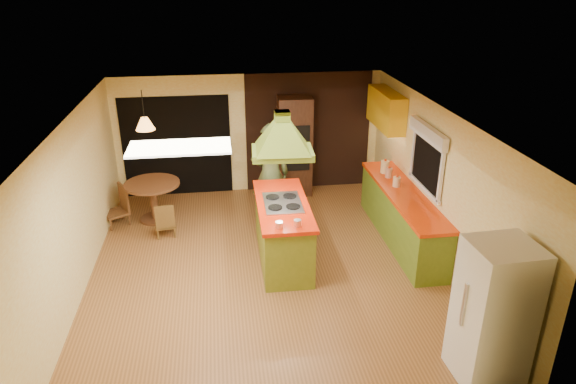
{
  "coord_description": "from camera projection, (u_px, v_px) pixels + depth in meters",
  "views": [
    {
      "loc": [
        -0.64,
        -7.07,
        4.41
      ],
      "look_at": [
        0.41,
        0.35,
        1.15
      ],
      "focal_mm": 32.0,
      "sensor_mm": 36.0,
      "label": 1
    }
  ],
  "objects": [
    {
      "name": "dining_table",
      "position": [
        153.0,
        194.0,
        9.63
      ],
      "size": [
        1.02,
        1.02,
        0.77
      ],
      "rotation": [
        0.0,
        0.0,
        0.04
      ],
      "color": "brown",
      "rests_on": "ground"
    },
    {
      "name": "refrigerator",
      "position": [
        493.0,
        313.0,
        5.75
      ],
      "size": [
        0.75,
        0.71,
        1.74
      ],
      "primitive_type": "cube",
      "rotation": [
        0.0,
        0.0,
        0.05
      ],
      "color": "white",
      "rests_on": "ground"
    },
    {
      "name": "room_walls",
      "position": [
        264.0,
        197.0,
        7.77
      ],
      "size": [
        5.5,
        6.5,
        6.5
      ],
      "color": "#FFF3B6",
      "rests_on": "ground"
    },
    {
      "name": "upper_cabinets",
      "position": [
        386.0,
        109.0,
        9.81
      ],
      "size": [
        0.34,
        1.4,
        0.7
      ],
      "primitive_type": "cube",
      "color": "yellow",
      "rests_on": "room_walls"
    },
    {
      "name": "window_right",
      "position": [
        428.0,
        148.0,
        8.27
      ],
      "size": [
        0.12,
        1.35,
        1.06
      ],
      "color": "black",
      "rests_on": "room_walls"
    },
    {
      "name": "range_hood",
      "position": [
        282.0,
        127.0,
        7.63
      ],
      "size": [
        0.96,
        0.72,
        0.78
      ],
      "rotation": [
        0.0,
        0.0,
        -0.06
      ],
      "color": "olive",
      "rests_on": "ceiling_plane"
    },
    {
      "name": "canister_small",
      "position": [
        397.0,
        182.0,
        8.95
      ],
      "size": [
        0.14,
        0.14,
        0.17
      ],
      "primitive_type": "cylinder",
      "rotation": [
        0.0,
        0.0,
        0.07
      ],
      "color": "#F6E8C6",
      "rests_on": "right_counter"
    },
    {
      "name": "nook_opening",
      "position": [
        177.0,
        147.0,
        10.59
      ],
      "size": [
        2.2,
        0.03,
        2.1
      ],
      "primitive_type": "cube",
      "color": "black",
      "rests_on": "ground"
    },
    {
      "name": "ceiling_plane",
      "position": [
        263.0,
        116.0,
        7.27
      ],
      "size": [
        6.5,
        6.5,
        0.0
      ],
      "primitive_type": "plane",
      "rotation": [
        3.14,
        0.0,
        0.0
      ],
      "color": "silver",
      "rests_on": "room_walls"
    },
    {
      "name": "fluor_panel",
      "position": [
        180.0,
        147.0,
        6.04
      ],
      "size": [
        1.2,
        0.6,
        0.03
      ],
      "primitive_type": "cube",
      "color": "white",
      "rests_on": "ceiling_plane"
    },
    {
      "name": "man",
      "position": [
        270.0,
        174.0,
        9.38
      ],
      "size": [
        0.72,
        0.49,
        1.93
      ],
      "primitive_type": "imported",
      "rotation": [
        0.0,
        0.0,
        3.18
      ],
      "color": "#424D28",
      "rests_on": "ground"
    },
    {
      "name": "kitchen_island",
      "position": [
        283.0,
        231.0,
        8.33
      ],
      "size": [
        0.84,
        2.04,
        1.02
      ],
      "rotation": [
        0.0,
        0.0,
        -0.01
      ],
      "color": "olive",
      "rests_on": "ground"
    },
    {
      "name": "chair_left",
      "position": [
        115.0,
        206.0,
        9.51
      ],
      "size": [
        0.57,
        0.57,
        0.76
      ],
      "primitive_type": null,
      "rotation": [
        0.0,
        0.0,
        -1.03
      ],
      "color": "brown",
      "rests_on": "ground"
    },
    {
      "name": "brick_panel",
      "position": [
        308.0,
        132.0,
        10.86
      ],
      "size": [
        2.64,
        0.03,
        2.5
      ],
      "primitive_type": "cube",
      "color": "#381E14",
      "rests_on": "ground"
    },
    {
      "name": "canister_large",
      "position": [
        385.0,
        167.0,
        9.55
      ],
      "size": [
        0.19,
        0.19,
        0.23
      ],
      "primitive_type": "cylinder",
      "rotation": [
        0.0,
        0.0,
        0.29
      ],
      "color": "#F5EDC5",
      "rests_on": "right_counter"
    },
    {
      "name": "pendant_lamp",
      "position": [
        145.0,
        124.0,
        9.08
      ],
      "size": [
        0.4,
        0.4,
        0.22
      ],
      "primitive_type": "cone",
      "rotation": [
        0.0,
        0.0,
        -0.2
      ],
      "color": "#FF9E3F",
      "rests_on": "ceiling_plane"
    },
    {
      "name": "chair_near",
      "position": [
        165.0,
        219.0,
        9.16
      ],
      "size": [
        0.39,
        0.39,
        0.64
      ],
      "primitive_type": null,
      "rotation": [
        0.0,
        0.0,
        3.26
      ],
      "color": "brown",
      "rests_on": "ground"
    },
    {
      "name": "right_counter",
      "position": [
        402.0,
        216.0,
        8.94
      ],
      "size": [
        0.62,
        3.05,
        0.92
      ],
      "color": "olive",
      "rests_on": "ground"
    },
    {
      "name": "wall_oven",
      "position": [
        294.0,
        146.0,
        10.64
      ],
      "size": [
        0.7,
        0.61,
        2.08
      ],
      "rotation": [
        0.0,
        0.0,
        -0.02
      ],
      "color": "#422315",
      "rests_on": "ground"
    },
    {
      "name": "ground",
      "position": [
        266.0,
        267.0,
        8.27
      ],
      "size": [
        6.5,
        6.5,
        0.0
      ],
      "primitive_type": "plane",
      "color": "#9A6232",
      "rests_on": "ground"
    },
    {
      "name": "canister_medium",
      "position": [
        389.0,
        173.0,
        9.34
      ],
      "size": [
        0.14,
        0.14,
        0.18
      ],
      "primitive_type": "cylinder",
      "rotation": [
        0.0,
        0.0,
        0.14
      ],
      "color": "beige",
      "rests_on": "right_counter"
    }
  ]
}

